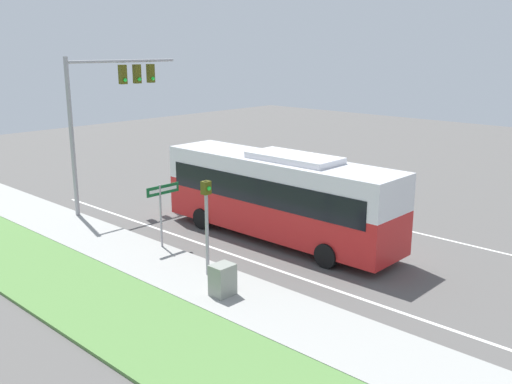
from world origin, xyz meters
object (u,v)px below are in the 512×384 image
at_px(pedestrian_signal, 207,214).
at_px(street_sign, 162,203).
at_px(bus, 278,193).
at_px(utility_cabinet, 223,280).
at_px(signal_gantry, 107,99).

distance_m(pedestrian_signal, street_sign, 3.51).
xyz_separation_m(bus, utility_cabinet, (-5.47, -2.46, -1.35)).
bearing_deg(utility_cabinet, signal_gantry, 73.05).
bearing_deg(utility_cabinet, pedestrian_signal, 63.12).
height_order(pedestrian_signal, utility_cabinet, pedestrian_signal).
bearing_deg(utility_cabinet, street_sign, 72.66).
xyz_separation_m(signal_gantry, pedestrian_signal, (-2.64, -9.70, -3.01)).
bearing_deg(street_sign, signal_gantry, 73.37).
height_order(pedestrian_signal, street_sign, pedestrian_signal).
distance_m(bus, utility_cabinet, 6.15).
distance_m(signal_gantry, utility_cabinet, 12.67).
height_order(signal_gantry, pedestrian_signal, signal_gantry).
bearing_deg(pedestrian_signal, signal_gantry, 74.77).
height_order(bus, utility_cabinet, bus).
relative_size(pedestrian_signal, utility_cabinet, 3.39).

